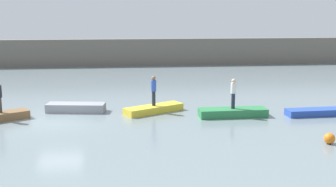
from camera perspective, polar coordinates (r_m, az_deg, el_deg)
ground_plane at (r=25.21m, az=-14.31°, el=-3.45°), size 120.00×120.00×0.00m
embankment_wall at (r=48.44m, az=-10.43°, el=5.35°), size 80.00×1.20×2.99m
rowboat_brown at (r=26.08m, az=-21.35°, el=-2.87°), size 3.15×2.44×0.46m
rowboat_grey at (r=26.97m, az=-12.12°, el=-1.84°), size 3.66×1.60×0.52m
rowboat_yellow at (r=26.23m, az=-1.90°, el=-2.07°), size 3.81×2.77×0.42m
rowboat_green at (r=25.50m, az=8.60°, el=-2.51°), size 4.00×1.21×0.48m
rowboat_blue at (r=26.90m, az=18.85°, el=-2.37°), size 3.39×1.14×0.40m
person_blue_shirt at (r=25.97m, az=-1.92°, el=0.60°), size 0.32×0.32×1.83m
person_white_shirt at (r=25.24m, az=8.68°, el=0.23°), size 0.32×0.32×1.77m
mooring_buoy at (r=21.52m, az=20.66°, el=-5.61°), size 0.52×0.52×0.52m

